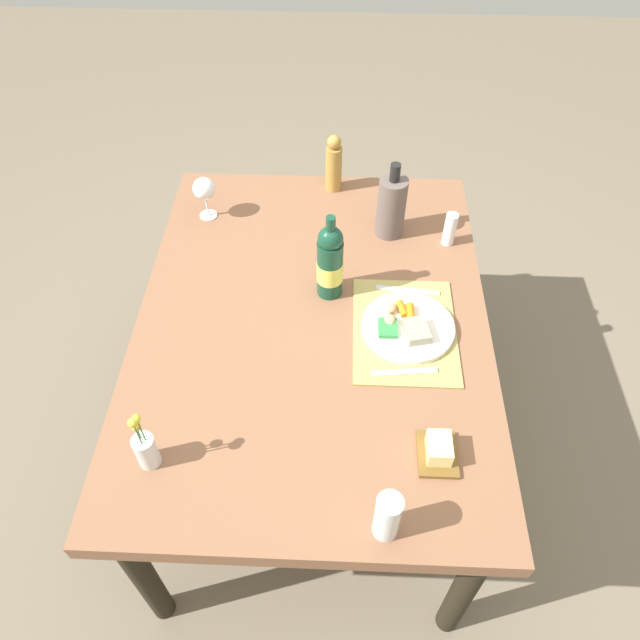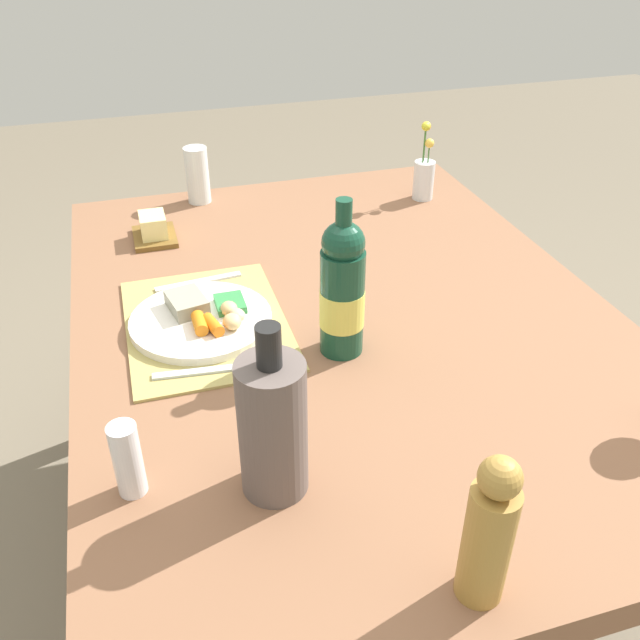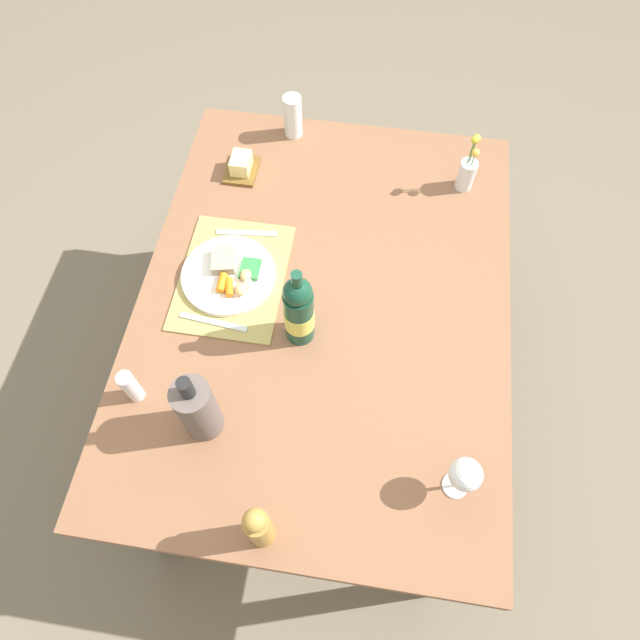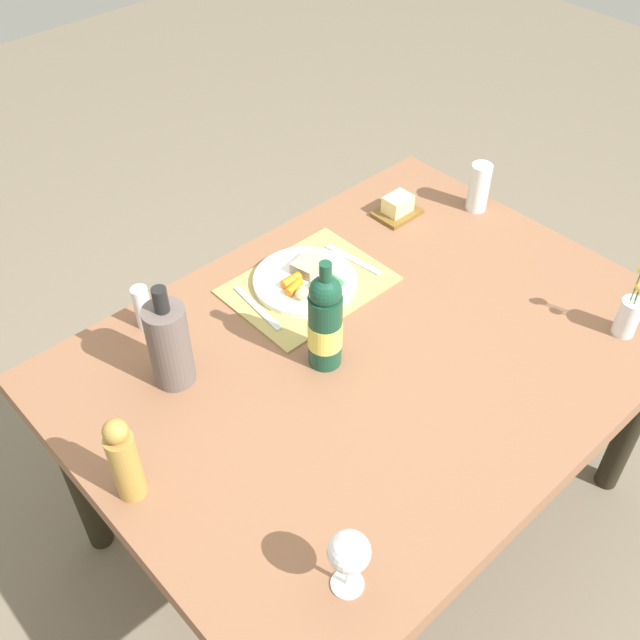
{
  "view_description": "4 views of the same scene",
  "coord_description": "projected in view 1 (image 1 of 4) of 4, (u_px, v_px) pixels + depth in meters",
  "views": [
    {
      "loc": [
        -1.2,
        -0.07,
        2.1
      ],
      "look_at": [
        -0.03,
        -0.02,
        0.75
      ],
      "focal_mm": 33.88,
      "sensor_mm": 36.0,
      "label": 1
    },
    {
      "loc": [
        1.1,
        -0.38,
        1.46
      ],
      "look_at": [
        0.05,
        -0.07,
        0.74
      ],
      "focal_mm": 38.45,
      "sensor_mm": 36.0,
      "label": 2
    },
    {
      "loc": [
        0.82,
        0.11,
        2.11
      ],
      "look_at": [
        0.09,
        0.0,
        0.76
      ],
      "focal_mm": 31.54,
      "sensor_mm": 36.0,
      "label": 3
    },
    {
      "loc": [
        0.95,
        0.84,
        2.01
      ],
      "look_at": [
        0.09,
        -0.09,
        0.8
      ],
      "focal_mm": 41.78,
      "sensor_mm": 36.0,
      "label": 4
    }
  ],
  "objects": [
    {
      "name": "dinner_plate",
      "position": [
        407.0,
        326.0,
        1.79
      ],
      "size": [
        0.28,
        0.28,
        0.05
      ],
      "color": "white",
      "rests_on": "placemat"
    },
    {
      "name": "cooler_bottle",
      "position": [
        391.0,
        206.0,
        2.01
      ],
      "size": [
        0.1,
        0.1,
        0.28
      ],
      "color": "#60534F",
      "rests_on": "dining_table"
    },
    {
      "name": "wine_bottle",
      "position": [
        330.0,
        262.0,
        1.81
      ],
      "size": [
        0.08,
        0.08,
        0.3
      ],
      "color": "#15432E",
      "rests_on": "dining_table"
    },
    {
      "name": "dining_table",
      "position": [
        313.0,
        334.0,
        1.89
      ],
      "size": [
        1.45,
        1.07,
        0.72
      ],
      "color": "brown",
      "rests_on": "ground_plane"
    },
    {
      "name": "ground_plane",
      "position": [
        314.0,
        438.0,
        2.37
      ],
      "size": [
        8.0,
        8.0,
        0.0
      ],
      "primitive_type": "plane",
      "color": "#716653"
    },
    {
      "name": "wine_glass",
      "position": [
        204.0,
        190.0,
        2.07
      ],
      "size": [
        0.08,
        0.08,
        0.16
      ],
      "color": "white",
      "rests_on": "dining_table"
    },
    {
      "name": "pepper_mill",
      "position": [
        334.0,
        164.0,
        2.18
      ],
      "size": [
        0.06,
        0.06,
        0.22
      ],
      "color": "#AB8139",
      "rests_on": "dining_table"
    },
    {
      "name": "water_tumbler",
      "position": [
        387.0,
        518.0,
        1.35
      ],
      "size": [
        0.06,
        0.06,
        0.15
      ],
      "color": "silver",
      "rests_on": "dining_table"
    },
    {
      "name": "knife",
      "position": [
        408.0,
        290.0,
        1.9
      ],
      "size": [
        0.04,
        0.2,
        0.0
      ],
      "primitive_type": "cube",
      "rotation": [
        0.0,
        0.0,
        -0.1
      ],
      "color": "silver",
      "rests_on": "placemat"
    },
    {
      "name": "fork",
      "position": [
        405.0,
        372.0,
        1.69
      ],
      "size": [
        0.04,
        0.19,
        0.0
      ],
      "primitive_type": "cube",
      "rotation": [
        0.0,
        0.0,
        0.11
      ],
      "color": "silver",
      "rests_on": "placemat"
    },
    {
      "name": "placemat",
      "position": [
        404.0,
        330.0,
        1.8
      ],
      "size": [
        0.41,
        0.31,
        0.01
      ],
      "primitive_type": "cube",
      "color": "tan",
      "rests_on": "dining_table"
    },
    {
      "name": "flower_vase",
      "position": [
        145.0,
        448.0,
        1.47
      ],
      "size": [
        0.06,
        0.06,
        0.21
      ],
      "color": "silver",
      "rests_on": "dining_table"
    },
    {
      "name": "butter_dish",
      "position": [
        438.0,
        450.0,
        1.51
      ],
      "size": [
        0.13,
        0.1,
        0.06
      ],
      "color": "brown",
      "rests_on": "dining_table"
    },
    {
      "name": "salt_shaker",
      "position": [
        450.0,
        229.0,
        2.01
      ],
      "size": [
        0.04,
        0.04,
        0.12
      ],
      "primitive_type": "cylinder",
      "color": "white",
      "rests_on": "dining_table"
    }
  ]
}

